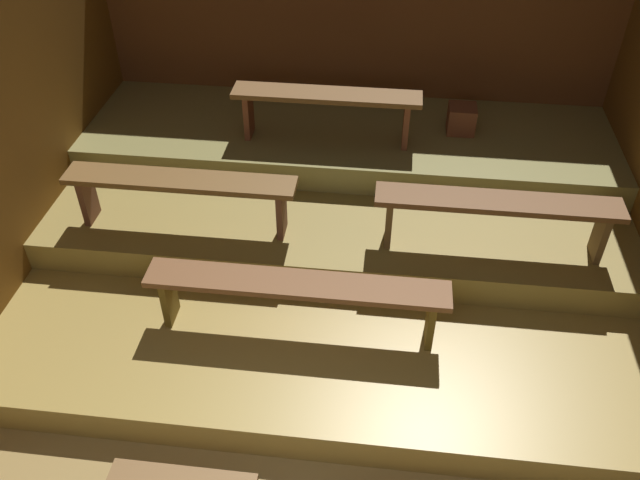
% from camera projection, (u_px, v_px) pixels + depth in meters
% --- Properties ---
extents(ground, '(5.70, 5.91, 0.08)m').
position_uv_depth(ground, '(327.00, 332.00, 5.19)').
color(ground, olive).
extents(wall_back, '(5.70, 0.06, 2.44)m').
position_uv_depth(wall_back, '(356.00, 50.00, 6.38)').
color(wall_back, brown).
rests_on(wall_back, ground).
extents(platform_lower, '(4.90, 3.73, 0.26)m').
position_uv_depth(platform_lower, '(336.00, 260.00, 5.62)').
color(platform_lower, '#A1853F').
rests_on(platform_lower, ground).
extents(platform_middle, '(4.90, 2.41, 0.26)m').
position_uv_depth(platform_middle, '(343.00, 192.00, 5.96)').
color(platform_middle, olive).
rests_on(platform_middle, platform_lower).
extents(platform_upper, '(4.90, 1.41, 0.26)m').
position_uv_depth(platform_upper, '(348.00, 140.00, 6.18)').
color(platform_upper, olive).
rests_on(platform_upper, platform_middle).
extents(bench_lower_center, '(2.15, 0.28, 0.47)m').
position_uv_depth(bench_lower_center, '(297.00, 290.00, 4.59)').
color(bench_lower_center, brown).
rests_on(bench_lower_center, platform_lower).
extents(bench_middle_left, '(1.84, 0.28, 0.47)m').
position_uv_depth(bench_middle_left, '(181.00, 187.00, 5.14)').
color(bench_middle_left, brown).
rests_on(bench_middle_left, platform_middle).
extents(bench_middle_right, '(1.84, 0.28, 0.47)m').
position_uv_depth(bench_middle_right, '(497.00, 209.00, 4.91)').
color(bench_middle_right, brown).
rests_on(bench_middle_right, platform_middle).
extents(bench_upper_center, '(1.65, 0.28, 0.47)m').
position_uv_depth(bench_upper_center, '(327.00, 102.00, 5.70)').
color(bench_upper_center, brown).
rests_on(bench_upper_center, platform_upper).
extents(wooden_crate_upper, '(0.25, 0.25, 0.25)m').
position_uv_depth(wooden_crate_upper, '(461.00, 119.00, 5.98)').
color(wooden_crate_upper, brown).
rests_on(wooden_crate_upper, platform_upper).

